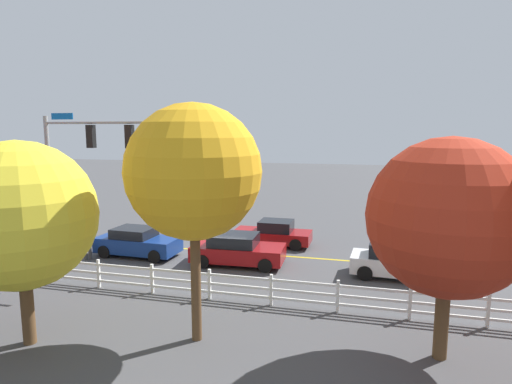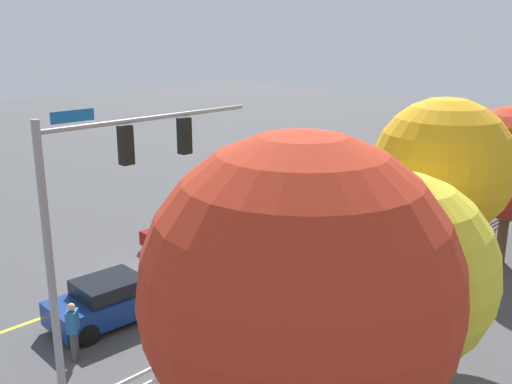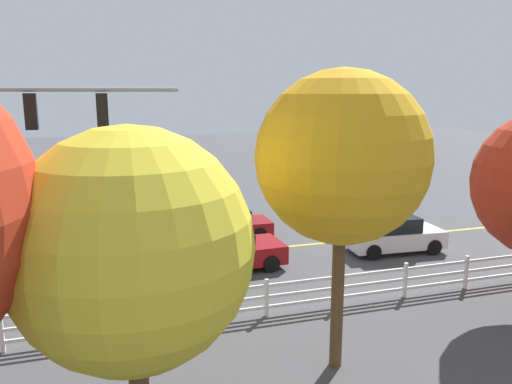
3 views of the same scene
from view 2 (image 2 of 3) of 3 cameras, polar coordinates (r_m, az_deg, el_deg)
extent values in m
plane|color=#444447|center=(22.46, -8.06, -7.64)|extent=(120.00, 120.00, 0.00)
cube|color=gold|center=(24.90, -0.74, -5.10)|extent=(28.00, 0.16, 0.01)
cylinder|color=gray|center=(14.73, -19.56, -6.67)|extent=(0.20, 0.20, 6.90)
cylinder|color=gray|center=(15.49, -10.00, 7.17)|extent=(6.37, 0.12, 0.12)
cube|color=#0C59B2|center=(14.24, -17.53, 7.10)|extent=(1.10, 0.03, 0.28)
cube|color=black|center=(15.09, -12.63, 4.50)|extent=(0.32, 0.28, 1.00)
sphere|color=red|center=(15.16, -13.02, 5.75)|extent=(0.17, 0.17, 0.17)
sphere|color=orange|center=(15.22, -12.95, 4.57)|extent=(0.17, 0.17, 0.17)
sphere|color=#148C19|center=(15.28, -12.87, 3.39)|extent=(0.17, 0.17, 0.17)
cube|color=black|center=(16.18, -7.03, 5.49)|extent=(0.32, 0.28, 1.00)
sphere|color=red|center=(16.24, -7.40, 6.66)|extent=(0.17, 0.17, 0.17)
sphere|color=orange|center=(16.29, -7.36, 5.55)|extent=(0.17, 0.17, 0.17)
sphere|color=#148C19|center=(16.35, -7.32, 4.44)|extent=(0.17, 0.17, 0.17)
cube|color=maroon|center=(25.08, -6.30, -3.80)|extent=(4.21, 1.73, 0.59)
cube|color=black|center=(25.02, -5.96, -2.43)|extent=(1.77, 1.55, 0.58)
cylinder|color=black|center=(23.74, -7.74, -5.49)|extent=(0.64, 0.22, 0.64)
cylinder|color=black|center=(24.95, -9.99, -4.53)|extent=(0.64, 0.22, 0.64)
cylinder|color=black|center=(25.45, -2.65, -3.89)|extent=(0.64, 0.22, 0.64)
cylinder|color=black|center=(26.58, -4.99, -3.07)|extent=(0.64, 0.22, 0.64)
cube|color=navy|center=(19.04, -13.57, -10.44)|extent=(4.18, 1.92, 0.74)
cube|color=black|center=(18.70, -14.24, -8.94)|extent=(1.99, 1.66, 0.47)
cylinder|color=black|center=(20.43, -11.27, -9.26)|extent=(0.65, 0.24, 0.64)
cylinder|color=black|center=(19.18, -8.59, -10.85)|extent=(0.65, 0.24, 0.64)
cylinder|color=black|center=(19.27, -18.44, -11.39)|extent=(0.65, 0.24, 0.64)
cylinder|color=black|center=(17.94, -16.12, -13.30)|extent=(0.65, 0.24, 0.64)
cube|color=silver|center=(27.08, 9.39, -2.31)|extent=(4.08, 1.94, 0.70)
cube|color=black|center=(26.74, 9.18, -1.07)|extent=(2.16, 1.66, 0.60)
cylinder|color=black|center=(28.64, 9.82, -1.86)|extent=(0.65, 0.26, 0.64)
cylinder|color=black|center=(27.74, 12.40, -2.58)|extent=(0.65, 0.26, 0.64)
cylinder|color=black|center=(26.65, 6.21, -3.06)|extent=(0.65, 0.26, 0.64)
cylinder|color=black|center=(25.68, 8.85, -3.88)|extent=(0.65, 0.26, 0.64)
cube|color=maroon|center=(21.94, -1.73, -6.46)|extent=(4.37, 2.10, 0.70)
cube|color=black|center=(21.57, -2.13, -5.11)|extent=(2.25, 1.81, 0.53)
cylinder|color=black|center=(23.59, -0.85, -5.48)|extent=(0.65, 0.25, 0.64)
cylinder|color=black|center=(22.49, 2.52, -6.57)|extent=(0.65, 0.25, 0.64)
cylinder|color=black|center=(21.69, -6.13, -7.52)|extent=(0.65, 0.25, 0.64)
cylinder|color=black|center=(20.50, -2.73, -8.87)|extent=(0.65, 0.25, 0.64)
cylinder|color=#3F3F42|center=(17.39, -17.25, -13.98)|extent=(0.16, 0.16, 0.85)
cylinder|color=#3F3F42|center=(17.23, -17.44, -14.30)|extent=(0.16, 0.16, 0.85)
cube|color=#1E5999|center=(16.97, -17.55, -11.97)|extent=(0.47, 0.47, 0.62)
sphere|color=tan|center=(16.78, -17.67, -10.70)|extent=(0.22, 0.22, 0.22)
cube|color=white|center=(31.36, 23.38, -0.93)|extent=(0.10, 0.10, 1.15)
cube|color=white|center=(29.23, 21.67, -1.89)|extent=(0.10, 0.10, 1.15)
cube|color=white|center=(27.15, 19.69, -2.99)|extent=(0.10, 0.10, 1.15)
cube|color=white|center=(25.11, 17.38, -4.27)|extent=(0.10, 0.10, 1.15)
cube|color=white|center=(23.14, 14.66, -5.77)|extent=(0.10, 0.10, 1.15)
cube|color=white|center=(21.25, 11.43, -7.52)|extent=(0.10, 0.10, 1.15)
cube|color=white|center=(19.46, 7.54, -9.57)|extent=(0.10, 0.10, 1.15)
cube|color=white|center=(17.80, 2.85, -11.96)|extent=(0.10, 0.10, 1.15)
cube|color=white|center=(16.32, -2.87, -14.70)|extent=(0.10, 0.10, 1.15)
cube|color=white|center=(15.07, -9.80, -17.76)|extent=(0.10, 0.10, 1.15)
cube|color=white|center=(20.19, 9.62, -7.53)|extent=(26.00, 0.06, 0.09)
cube|color=white|center=(20.33, 9.58, -8.44)|extent=(26.00, 0.06, 0.09)
cube|color=white|center=(20.46, 9.54, -9.26)|extent=(26.00, 0.06, 0.09)
sphere|color=#B22D19|center=(9.25, 4.25, -9.57)|extent=(5.07, 5.07, 5.07)
cylinder|color=brown|center=(18.09, 16.95, -7.88)|extent=(0.30, 0.30, 3.62)
sphere|color=gold|center=(17.08, 17.81, 2.30)|extent=(3.94, 3.94, 3.94)
cylinder|color=brown|center=(14.09, 12.75, -17.82)|extent=(0.37, 0.37, 2.27)
sphere|color=yellow|center=(12.81, 13.49, -7.52)|extent=(4.28, 4.28, 4.28)
cylinder|color=brown|center=(24.56, 23.01, -3.77)|extent=(0.38, 0.38, 2.37)
sphere|color=#B22D19|center=(23.84, 23.71, 2.60)|extent=(4.30, 4.30, 4.30)
camera|label=1|loc=(20.33, 55.33, 1.69)|focal=30.13mm
camera|label=3|loc=(10.45, 56.93, -4.38)|focal=34.70mm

